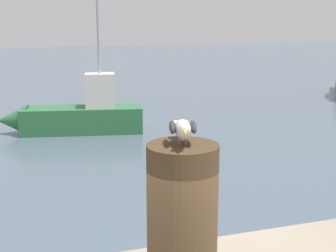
{
  "coord_description": "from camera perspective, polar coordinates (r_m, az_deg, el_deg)",
  "views": [
    {
      "loc": [
        -1.34,
        -2.88,
        3.29
      ],
      "look_at": [
        -0.49,
        -0.34,
        2.69
      ],
      "focal_mm": 50.56,
      "sensor_mm": 36.0,
      "label": 1
    }
  ],
  "objects": [
    {
      "name": "mooring_post",
      "position": [
        2.68,
        1.72,
        -11.39
      ],
      "size": [
        0.39,
        0.39,
        0.88
      ],
      "primitive_type": "cylinder",
      "color": "#4C3823",
      "rests_on": "harbor_quay"
    },
    {
      "name": "seagull",
      "position": [
        2.5,
        1.81,
        -0.33
      ],
      "size": [
        0.19,
        0.39,
        0.14
      ],
      "color": "tan",
      "rests_on": "mooring_post"
    },
    {
      "name": "boat_green",
      "position": [
        14.39,
        -11.41,
        1.3
      ],
      "size": [
        4.37,
        1.8,
        4.51
      ],
      "color": "#2D6B3D",
      "rests_on": "ground_plane"
    }
  ]
}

